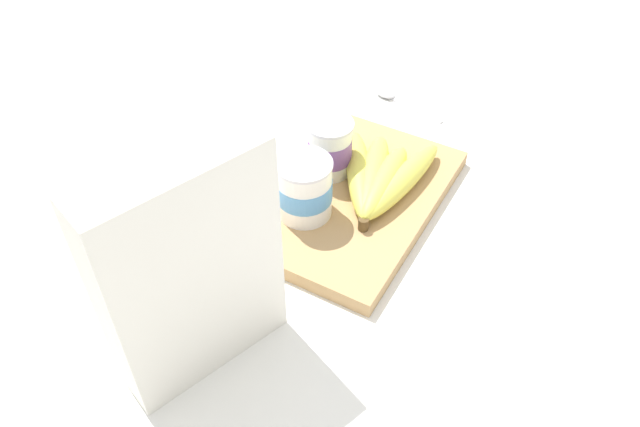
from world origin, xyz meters
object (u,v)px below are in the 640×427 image
spoon (398,100)px  cutting_board (356,200)px  yogurt_cup_front (304,188)px  yogurt_cup_back (330,148)px  banana_bunch (380,178)px  cereal_box (190,270)px

spoon → cutting_board: bearing=-168.2°
yogurt_cup_front → yogurt_cup_back: size_ratio=1.02×
cutting_board → yogurt_cup_back: yogurt_cup_back is taller
yogurt_cup_front → yogurt_cup_back: bearing=8.0°
yogurt_cup_back → banana_bunch: (0.00, -0.08, -0.02)m
cutting_board → spoon: size_ratio=2.45×
cereal_box → yogurt_cup_front: 0.24m
cereal_box → banana_bunch: size_ratio=1.36×
yogurt_cup_back → spoon: size_ratio=0.62×
spoon → yogurt_cup_back: bearing=179.3°
yogurt_cup_back → spoon: yogurt_cup_back is taller
yogurt_cup_front → banana_bunch: size_ratio=0.42×
banana_bunch → cereal_box: bearing=169.6°
cereal_box → yogurt_cup_front: size_ratio=3.23×
cereal_box → banana_bunch: (0.32, -0.06, -0.10)m
cereal_box → spoon: (0.56, 0.02, -0.13)m
cereal_box → banana_bunch: bearing=-170.5°
banana_bunch → spoon: bearing=17.7°
yogurt_cup_front → cutting_board: bearing=-35.0°
cereal_box → spoon: 0.57m
yogurt_cup_front → yogurt_cup_back: (0.09, 0.01, -0.00)m
yogurt_cup_front → banana_bunch: bearing=-34.9°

